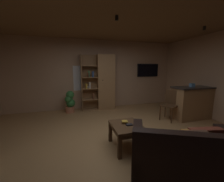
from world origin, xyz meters
name	(u,v)px	position (x,y,z in m)	size (l,w,h in m)	color
floor	(117,141)	(0.00, 0.00, -0.01)	(6.55, 5.49, 0.02)	#A37A4C
wall_back	(95,75)	(0.00, 2.78, 1.32)	(6.67, 0.06, 2.64)	tan
ceiling	(118,11)	(0.00, 0.00, 2.65)	(6.55, 5.49, 0.02)	brown
window_pane_back	(83,78)	(-0.48, 2.74, 1.20)	(0.76, 0.01, 0.94)	white
bookshelf_cabinet	(103,83)	(0.26, 2.50, 1.03)	(1.25, 0.41, 2.08)	#997047
kitchen_bar_counter	(195,102)	(2.83, 0.69, 0.51)	(1.48, 0.59, 1.01)	#997047
tissue_box	(192,85)	(2.66, 0.71, 1.07)	(0.12, 0.12, 0.11)	#598CBF
leather_couch	(184,158)	(0.61, -1.25, 0.31)	(1.71, 1.45, 0.84)	black
coffee_table	(126,129)	(0.10, -0.28, 0.38)	(0.58, 0.70, 0.48)	#4C331E
table_book_0	(129,125)	(0.14, -0.33, 0.49)	(0.12, 0.08, 0.02)	black
table_book_1	(125,121)	(0.10, -0.21, 0.51)	(0.11, 0.10, 0.03)	gold
dining_chair	(170,103)	(1.97, 0.79, 0.53)	(0.57, 0.57, 0.92)	#4C331E
potted_floor_plant	(70,102)	(-1.01, 2.37, 0.40)	(0.35, 0.33, 0.79)	#B77051
wall_mounted_tv	(148,70)	(2.27, 2.71, 1.49)	(0.97, 0.06, 0.54)	black
track_light_spot_1	(117,18)	(0.02, 0.13, 2.57)	(0.07, 0.07, 0.09)	black
track_light_spot_2	(204,28)	(2.36, 0.21, 2.57)	(0.07, 0.07, 0.09)	black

